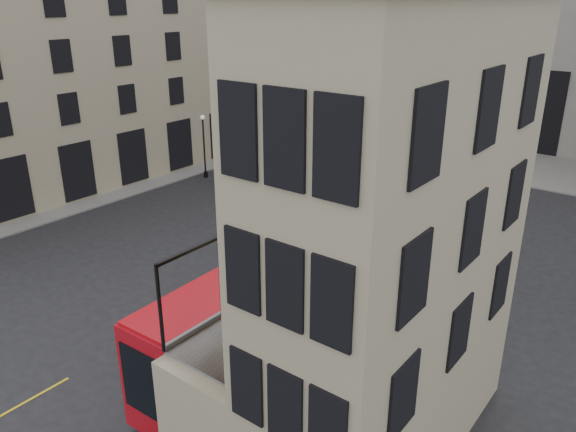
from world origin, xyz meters
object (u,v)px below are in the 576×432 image
Objects in this scene: traffic_light_far at (295,132)px; cafe_table_near at (235,320)px; street_lamp_b at (410,134)px; pedestrian_c at (500,148)px; cafe_chair_b at (333,298)px; pedestrian_d at (472,179)px; cafe_table_far at (320,254)px; bicycle at (345,206)px; pedestrian_b at (384,156)px; cafe_chair_c at (330,289)px; car_b at (437,183)px; bus_near at (255,313)px; car_a at (290,210)px; cafe_table_mid at (278,280)px; bus_far at (363,124)px; pedestrian_e at (230,152)px; car_c at (243,169)px; cyclist at (295,221)px; pedestrian_a at (305,150)px; cafe_chair_d at (381,259)px; traffic_light_near at (321,212)px; street_lamp_a at (204,150)px; cafe_chair_a at (243,359)px.

cafe_table_near reaches higher than traffic_light_far.
pedestrian_c is (6.56, 6.00, -1.57)m from street_lamp_b.
cafe_chair_b is (6.96, -39.68, 4.06)m from pedestrian_c.
pedestrian_d is 2.37× the size of cafe_table_far.
pedestrian_b reaches higher than bicycle.
cafe_table_near is 3.88m from cafe_chair_c.
cafe_chair_b reaches higher than bicycle.
street_lamp_b is at bearing 98.77° from car_b.
cafe_table_far is (5.13, -23.62, 4.26)m from car_b.
bus_near is 3.05× the size of car_a.
cafe_table_mid is (-0.51, 2.78, 0.09)m from cafe_table_near.
bus_far reaches higher than pedestrian_e.
car_c is (-17.77, 18.93, -1.75)m from bus_near.
cyclist is (-3.98, -13.11, -0.00)m from car_b.
pedestrian_b is 12.07m from pedestrian_c.
bus_far is 13.25m from pedestrian_c.
pedestrian_b is at bearing -40.96° from bus_far.
bus_far reaches higher than bicycle.
car_b is at bearing 45.80° from pedestrian_c.
pedestrian_a reaches higher than pedestrian_c.
street_lamp_b reaches higher than pedestrian_d.
pedestrian_e is (-14.94, 9.71, 0.15)m from cyclist.
cafe_table_mid is (16.80, -34.54, 2.62)m from bus_far.
car_a is 0.67× the size of car_c.
cafe_chair_d reaches higher than cafe_table_near.
pedestrian_e is (-4.43, 3.11, 0.13)m from car_c.
cafe_chair_b is (11.27, -12.83, 4.10)m from cyclist.
car_c reaches higher than cyclist.
traffic_light_near is 11.62m from cafe_table_far.
cafe_table_near is 0.71× the size of cafe_chair_c.
traffic_light_near reaches higher than bicycle.
traffic_light_far is 0.33× the size of bus_far.
street_lamp_a is 27.26m from cafe_table_far.
traffic_light_near is 28.09m from pedestrian_c.
cafe_table_far is (22.36, -15.37, 2.65)m from street_lamp_a.
bicycle is at bearing -79.73° from street_lamp_b.
pedestrian_e is at bearing 139.96° from cafe_table_far.
bus_far is at bearing -123.03° from car_c.
car_c reaches higher than car_a.
cafe_table_far reaches higher than car_c.
car_a is 12.75m from car_b.
car_b is 19.23m from pedestrian_e.
bicycle is at bearing -104.49° from pedestrian_b.
bicycle is at bearing 115.24° from cafe_chair_a.
pedestrian_d is 25.82m from cafe_chair_d.
cafe_table_mid is at bearing 152.14° from pedestrian_d.
cafe_chair_d reaches higher than car_b.
pedestrian_d is (5.06, 10.89, 0.29)m from bicycle.
traffic_light_near is 0.68× the size of car_c.
car_c is at bearing -95.37° from pedestrian_a.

